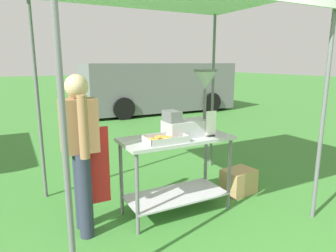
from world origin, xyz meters
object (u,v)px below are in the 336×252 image
(donut_cart, at_px, (176,160))
(van_grey, at_px, (158,87))
(vendor, at_px, (81,147))
(supply_crate, at_px, (239,181))
(donut_fryer, at_px, (192,112))
(donut_tray, at_px, (164,140))
(menu_sign, at_px, (211,125))

(donut_cart, xyz_separation_m, van_grey, (3.03, 6.73, 0.24))
(vendor, relative_size, supply_crate, 3.57)
(van_grey, bearing_deg, donut_fryer, -112.75)
(donut_fryer, bearing_deg, donut_tray, -162.97)
(donut_tray, relative_size, menu_sign, 1.55)
(donut_cart, xyz_separation_m, menu_sign, (0.36, -0.15, 0.39))
(donut_fryer, xyz_separation_m, menu_sign, (0.15, -0.15, -0.14))
(van_grey, bearing_deg, supply_crate, -106.99)
(supply_crate, bearing_deg, donut_fryer, -176.26)
(menu_sign, distance_m, vendor, 1.42)
(donut_cart, relative_size, van_grey, 0.24)
(donut_tray, height_order, van_grey, van_grey)
(donut_tray, height_order, menu_sign, menu_sign)
(donut_fryer, xyz_separation_m, vendor, (-1.24, 0.06, -0.26))
(donut_fryer, height_order, menu_sign, donut_fryer)
(vendor, bearing_deg, donut_cart, -3.58)
(vendor, bearing_deg, donut_tray, -12.96)
(vendor, xyz_separation_m, supply_crate, (2.02, -0.01, -0.74))
(vendor, bearing_deg, donut_fryer, -2.65)
(donut_fryer, bearing_deg, supply_crate, 3.74)
(donut_tray, bearing_deg, supply_crate, 8.56)
(vendor, height_order, van_grey, van_grey)
(van_grey, bearing_deg, menu_sign, -111.20)
(donut_tray, height_order, donut_fryer, donut_fryer)
(donut_cart, xyz_separation_m, donut_fryer, (0.21, 0.01, 0.53))
(donut_fryer, distance_m, vendor, 1.27)
(donut_cart, relative_size, supply_crate, 2.78)
(donut_cart, relative_size, menu_sign, 4.32)
(donut_cart, height_order, vendor, vendor)
(menu_sign, xyz_separation_m, van_grey, (2.67, 6.88, -0.15))
(vendor, bearing_deg, van_grey, 58.64)
(donut_tray, distance_m, vendor, 0.84)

